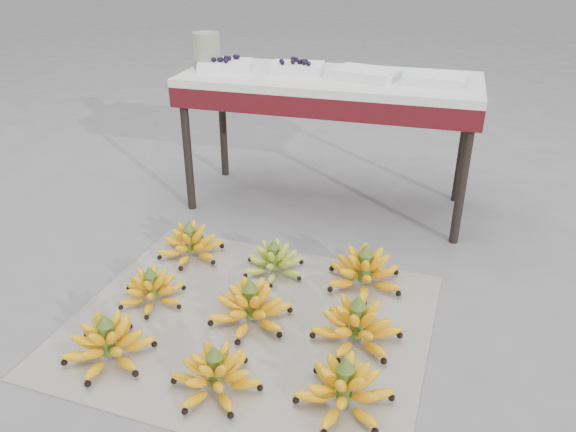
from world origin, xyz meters
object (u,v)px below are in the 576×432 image
(bunch_mid_center, at_px, (251,307))
(bunch_back_left, at_px, (191,244))
(bunch_back_center, at_px, (274,261))
(bunch_back_right, at_px, (364,271))
(bunch_mid_right, at_px, (357,325))
(vendor_table, at_px, (329,92))
(bunch_front_left, at_px, (108,343))
(tray_left, at_px, (297,67))
(glass_jar, at_px, (207,50))
(bunch_front_right, at_px, (344,389))
(tray_right, at_px, (365,74))
(tray_far_right, at_px, (435,79))
(bunch_front_center, at_px, (216,375))
(bunch_mid_left, at_px, (152,290))
(tray_far_left, at_px, (226,65))
(newspaper_mat, at_px, (250,323))

(bunch_mid_center, distance_m, bunch_back_left, 0.54)
(bunch_back_center, relative_size, bunch_back_right, 0.80)
(bunch_mid_right, bearing_deg, vendor_table, 107.30)
(bunch_front_left, bearing_deg, tray_left, 66.29)
(bunch_back_left, height_order, glass_jar, glass_jar)
(bunch_back_left, xyz_separation_m, glass_jar, (-0.17, 0.67, 0.68))
(bunch_front_right, xyz_separation_m, tray_right, (-0.18, 1.32, 0.62))
(bunch_mid_right, distance_m, tray_far_right, 1.19)
(bunch_front_center, bearing_deg, bunch_front_right, 17.50)
(bunch_mid_left, distance_m, vendor_table, 1.23)
(tray_far_left, bearing_deg, bunch_back_center, -57.11)
(bunch_mid_right, height_order, tray_left, tray_left)
(bunch_front_left, relative_size, bunch_back_left, 1.03)
(bunch_mid_center, distance_m, tray_far_left, 1.28)
(bunch_front_left, bearing_deg, tray_far_left, 80.61)
(bunch_front_right, bearing_deg, bunch_front_left, 174.11)
(bunch_front_center, height_order, bunch_mid_right, bunch_mid_right)
(bunch_mid_right, xyz_separation_m, glass_jar, (-0.95, 1.04, 0.68))
(tray_right, bearing_deg, vendor_table, 172.12)
(bunch_front_left, bearing_deg, bunch_back_center, 47.44)
(bunch_mid_center, xyz_separation_m, bunch_back_right, (0.35, 0.34, 0.00))
(vendor_table, xyz_separation_m, tray_left, (-0.17, 0.03, 0.10))
(bunch_mid_center, bearing_deg, bunch_back_left, 129.05)
(bunch_mid_center, relative_size, bunch_mid_right, 1.10)
(tray_right, xyz_separation_m, glass_jar, (-0.78, 0.02, 0.06))
(tray_left, bearing_deg, bunch_mid_left, -104.74)
(bunch_back_center, xyz_separation_m, tray_far_right, (0.54, 0.67, 0.62))
(bunch_front_right, relative_size, bunch_back_center, 1.00)
(tray_far_left, bearing_deg, bunch_back_right, -39.96)
(bunch_back_left, bearing_deg, bunch_front_center, -74.51)
(bunch_back_left, distance_m, bunch_back_right, 0.75)
(newspaper_mat, relative_size, tray_right, 3.96)
(tray_far_right, bearing_deg, bunch_back_right, -104.23)
(tray_left, distance_m, glass_jar, 0.45)
(bunch_front_left, height_order, bunch_back_left, bunch_front_left)
(bunch_front_right, height_order, bunch_mid_right, bunch_mid_right)
(newspaper_mat, xyz_separation_m, bunch_front_center, (0.01, -0.34, 0.06))
(bunch_front_left, bearing_deg, bunch_back_left, 78.58)
(newspaper_mat, bearing_deg, bunch_back_left, 137.01)
(glass_jar, bearing_deg, bunch_front_center, -67.49)
(tray_far_left, bearing_deg, bunch_front_left, -86.37)
(vendor_table, bearing_deg, bunch_back_center, -95.01)
(bunch_front_center, relative_size, bunch_mid_right, 1.04)
(tray_left, relative_size, glass_jar, 1.58)
(tray_left, bearing_deg, tray_far_right, -5.96)
(bunch_mid_center, distance_m, glass_jar, 1.36)
(glass_jar, bearing_deg, tray_right, -1.60)
(tray_far_left, bearing_deg, newspaper_mat, -65.85)
(bunch_front_right, bearing_deg, bunch_back_left, 133.48)
(bunch_back_left, relative_size, tray_far_right, 1.21)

